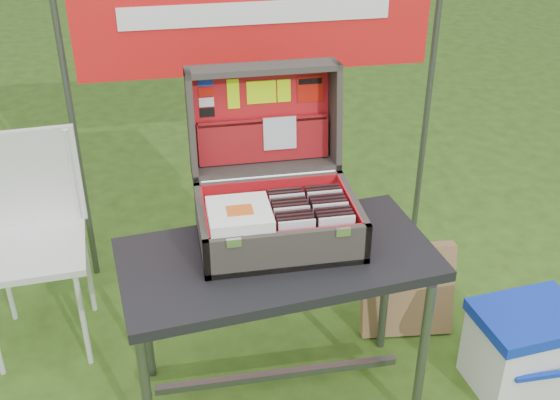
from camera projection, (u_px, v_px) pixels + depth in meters
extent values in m
cube|color=black|center=(278.00, 259.00, 2.52)|extent=(1.18, 0.69, 0.04)
cylinder|color=#59595B|center=(147.00, 393.00, 2.43)|extent=(0.04, 0.04, 0.66)
cylinder|color=#59595B|center=(422.00, 357.00, 2.59)|extent=(0.04, 0.04, 0.66)
cylinder|color=#59595B|center=(145.00, 313.00, 2.81)|extent=(0.04, 0.04, 0.66)
cylinder|color=#59595B|center=(386.00, 285.00, 2.96)|extent=(0.04, 0.04, 0.66)
cube|color=#59595B|center=(278.00, 375.00, 2.80)|extent=(0.98, 0.03, 0.03)
cube|color=#403A35|center=(278.00, 237.00, 2.59)|extent=(0.58, 0.41, 0.02)
cube|color=#403A35|center=(288.00, 252.00, 2.39)|extent=(0.58, 0.02, 0.16)
cube|color=#403A35|center=(270.00, 196.00, 2.72)|extent=(0.58, 0.02, 0.16)
cube|color=#403A35|center=(202.00, 229.00, 2.51)|extent=(0.02, 0.41, 0.16)
cube|color=#403A35|center=(352.00, 215.00, 2.60)|extent=(0.02, 0.41, 0.16)
cube|color=red|center=(278.00, 234.00, 2.58)|extent=(0.53, 0.37, 0.01)
cube|color=silver|center=(234.00, 243.00, 2.31)|extent=(0.05, 0.01, 0.03)
cube|color=silver|center=(343.00, 232.00, 2.37)|extent=(0.05, 0.01, 0.03)
cylinder|color=silver|center=(269.00, 177.00, 2.69)|extent=(0.52, 0.02, 0.02)
cube|color=#403A35|center=(261.00, 114.00, 2.74)|extent=(0.58, 0.08, 0.41)
cube|color=#403A35|center=(262.00, 68.00, 2.60)|extent=(0.58, 0.16, 0.04)
cube|color=#403A35|center=(266.00, 167.00, 2.76)|extent=(0.58, 0.16, 0.04)
cube|color=#403A35|center=(191.00, 124.00, 2.64)|extent=(0.02, 0.21, 0.43)
cube|color=#403A35|center=(335.00, 114.00, 2.72)|extent=(0.02, 0.21, 0.43)
cube|color=red|center=(262.00, 115.00, 2.73)|extent=(0.53, 0.05, 0.36)
cube|color=red|center=(288.00, 247.00, 2.39)|extent=(0.53, 0.01, 0.13)
cube|color=red|center=(270.00, 195.00, 2.70)|extent=(0.53, 0.01, 0.13)
cube|color=red|center=(206.00, 226.00, 2.51)|extent=(0.01, 0.37, 0.13)
cube|color=red|center=(349.00, 213.00, 2.59)|extent=(0.01, 0.37, 0.13)
cube|color=maroon|center=(264.00, 141.00, 2.75)|extent=(0.51, 0.05, 0.17)
cube|color=maroon|center=(263.00, 121.00, 2.71)|extent=(0.50, 0.02, 0.02)
cube|color=silver|center=(280.00, 133.00, 2.73)|extent=(0.13, 0.03, 0.13)
cube|color=#1933B2|center=(205.00, 81.00, 2.63)|extent=(0.06, 0.01, 0.04)
cube|color=red|center=(206.00, 92.00, 2.65)|extent=(0.06, 0.01, 0.04)
cube|color=white|center=(206.00, 102.00, 2.66)|extent=(0.06, 0.01, 0.04)
cube|color=black|center=(207.00, 112.00, 2.68)|extent=(0.06, 0.01, 0.04)
cube|color=#C2FE05|center=(233.00, 94.00, 2.67)|extent=(0.05, 0.02, 0.11)
cube|color=#C2FE05|center=(261.00, 92.00, 2.68)|extent=(0.11, 0.01, 0.09)
cube|color=#C2FE05|center=(284.00, 91.00, 2.70)|extent=(0.05, 0.01, 0.09)
cube|color=red|center=(310.00, 89.00, 2.71)|extent=(0.10, 0.02, 0.10)
cube|color=black|center=(310.00, 81.00, 2.70)|extent=(0.09, 0.01, 0.02)
cube|color=silver|center=(297.00, 239.00, 2.41)|extent=(0.13, 0.01, 0.15)
cube|color=black|center=(296.00, 236.00, 2.43)|extent=(0.13, 0.01, 0.15)
cube|color=black|center=(294.00, 232.00, 2.45)|extent=(0.13, 0.01, 0.15)
cube|color=black|center=(293.00, 229.00, 2.47)|extent=(0.13, 0.01, 0.15)
cube|color=silver|center=(292.00, 225.00, 2.49)|extent=(0.13, 0.01, 0.15)
cube|color=black|center=(291.00, 222.00, 2.51)|extent=(0.13, 0.01, 0.15)
cube|color=black|center=(289.00, 219.00, 2.53)|extent=(0.13, 0.01, 0.15)
cube|color=black|center=(288.00, 215.00, 2.55)|extent=(0.13, 0.01, 0.15)
cube|color=silver|center=(287.00, 212.00, 2.57)|extent=(0.13, 0.01, 0.15)
cube|color=black|center=(286.00, 209.00, 2.58)|extent=(0.13, 0.01, 0.15)
cube|color=black|center=(285.00, 206.00, 2.60)|extent=(0.13, 0.01, 0.15)
cube|color=silver|center=(336.00, 235.00, 2.43)|extent=(0.13, 0.01, 0.15)
cube|color=black|center=(335.00, 232.00, 2.45)|extent=(0.13, 0.01, 0.15)
cube|color=black|center=(333.00, 228.00, 2.47)|extent=(0.13, 0.01, 0.15)
cube|color=black|center=(332.00, 225.00, 2.49)|extent=(0.13, 0.01, 0.15)
cube|color=silver|center=(330.00, 222.00, 2.51)|extent=(0.13, 0.01, 0.15)
cube|color=black|center=(329.00, 218.00, 2.53)|extent=(0.13, 0.01, 0.15)
cube|color=black|center=(327.00, 215.00, 2.55)|extent=(0.13, 0.01, 0.15)
cube|color=black|center=(326.00, 212.00, 2.57)|extent=(0.13, 0.01, 0.15)
cube|color=silver|center=(324.00, 209.00, 2.59)|extent=(0.13, 0.01, 0.15)
cube|color=black|center=(323.00, 206.00, 2.61)|extent=(0.13, 0.01, 0.15)
cube|color=black|center=(321.00, 202.00, 2.63)|extent=(0.13, 0.01, 0.15)
cube|color=white|center=(240.00, 218.00, 2.42)|extent=(0.22, 0.22, 0.00)
cube|color=white|center=(240.00, 217.00, 2.42)|extent=(0.22, 0.22, 0.00)
cube|color=white|center=(240.00, 216.00, 2.42)|extent=(0.22, 0.22, 0.00)
cube|color=white|center=(239.00, 215.00, 2.42)|extent=(0.22, 0.22, 0.00)
cube|color=white|center=(239.00, 213.00, 2.41)|extent=(0.22, 0.22, 0.00)
cube|color=white|center=(239.00, 212.00, 2.41)|extent=(0.22, 0.22, 0.00)
cube|color=white|center=(239.00, 211.00, 2.41)|extent=(0.22, 0.22, 0.00)
cube|color=white|center=(239.00, 210.00, 2.41)|extent=(0.22, 0.22, 0.00)
cube|color=#D85919|center=(240.00, 210.00, 2.40)|extent=(0.09, 0.07, 0.00)
cube|color=white|center=(523.00, 353.00, 2.85)|extent=(0.43, 0.34, 0.32)
cube|color=#0E2DB6|center=(531.00, 318.00, 2.76)|extent=(0.45, 0.37, 0.05)
cube|color=#0E2DB6|center=(546.00, 376.00, 2.69)|extent=(0.25, 0.02, 0.02)
cube|color=silver|center=(33.00, 251.00, 2.92)|extent=(0.46, 0.46, 0.03)
cube|color=silver|center=(29.00, 179.00, 2.97)|extent=(0.43, 0.06, 0.45)
cylinder|color=silver|center=(83.00, 319.00, 2.91)|extent=(0.02, 0.02, 0.48)
cylinder|color=silver|center=(5.00, 277.00, 3.17)|extent=(0.02, 0.02, 0.48)
cylinder|color=silver|center=(88.00, 268.00, 3.22)|extent=(0.02, 0.02, 0.48)
cylinder|color=silver|center=(73.00, 177.00, 3.01)|extent=(0.02, 0.02, 0.45)
cube|color=olive|center=(407.00, 290.00, 3.12)|extent=(0.42, 0.18, 0.44)
cylinder|color=#59595B|center=(72.00, 120.00, 3.18)|extent=(0.03, 0.03, 1.70)
cylinder|color=#59595B|center=(429.00, 95.00, 3.44)|extent=(0.03, 0.03, 1.70)
cube|color=red|center=(256.00, 12.00, 3.07)|extent=(1.60, 0.02, 0.55)
cube|color=white|center=(257.00, 13.00, 3.06)|extent=(1.20, 0.00, 0.10)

